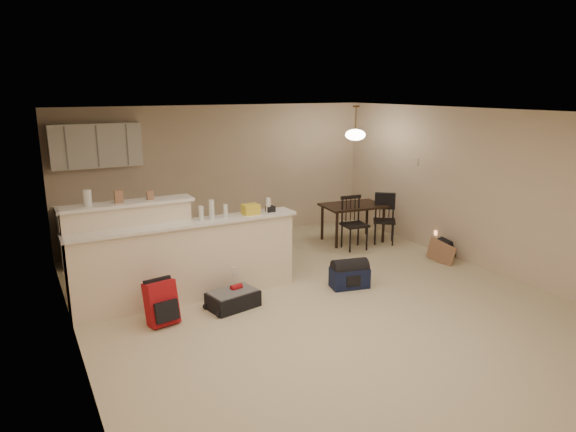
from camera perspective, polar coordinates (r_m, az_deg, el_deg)
room at (r=6.60m, az=3.67°, el=0.49°), size 7.00×7.02×2.50m
breakfast_bar at (r=6.97m, az=-13.23°, el=-4.61°), size 3.08×0.58×1.39m
upper_cabinets at (r=8.88m, az=-20.59°, el=7.37°), size 1.40×0.34×0.70m
kitchen_counter at (r=9.04m, az=-18.44°, el=-1.73°), size 1.80×0.60×0.90m
thermostat at (r=9.56m, az=14.02°, el=5.84°), size 0.02×0.12×0.12m
jar at (r=6.72m, az=-21.39°, el=1.88°), size 0.10×0.10×0.20m
cereal_box at (r=6.77m, az=-18.31°, el=2.06°), size 0.10×0.07×0.16m
small_box at (r=6.86m, az=-15.07°, el=2.25°), size 0.08×0.06×0.12m
bottle_a at (r=6.91m, az=-8.48°, el=0.71°), size 0.07×0.07×0.26m
bottle_b at (r=6.98m, az=-6.95°, el=0.57°), size 0.06×0.06×0.18m
bag_lump at (r=7.13m, az=-4.16°, el=0.75°), size 0.22×0.18×0.14m
pouch at (r=7.26m, az=-1.97°, el=0.79°), size 0.12×0.10×0.08m
extra_item_x at (r=6.87m, az=-9.62°, el=0.31°), size 0.06×0.06×0.19m
extra_item_y at (r=7.23m, az=-2.21°, el=1.23°), size 0.07×0.07×0.20m
dining_table at (r=9.59m, az=7.23°, el=0.77°), size 1.19×0.87×0.70m
pendant_lamp at (r=9.37m, az=7.49°, el=8.99°), size 0.36×0.36×0.62m
dining_chair_near at (r=9.14m, az=7.42°, el=-0.82°), size 0.46×0.44×0.94m
dining_chair_far at (r=9.58m, az=10.66°, el=-0.39°), size 0.54×0.53×0.90m
suitcase at (r=6.83m, az=-6.13°, el=-9.22°), size 0.70×0.52×0.21m
red_backpack at (r=6.48m, az=-13.90°, el=-9.36°), size 0.39×0.28×0.53m
navy_duffel at (r=7.48m, az=6.85°, el=-6.81°), size 0.58×0.40×0.29m
black_daypack at (r=9.10m, az=16.86°, el=-3.52°), size 0.29×0.36×0.29m
cardboard_sheet at (r=8.76m, az=16.63°, el=-3.91°), size 0.13×0.47×0.36m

